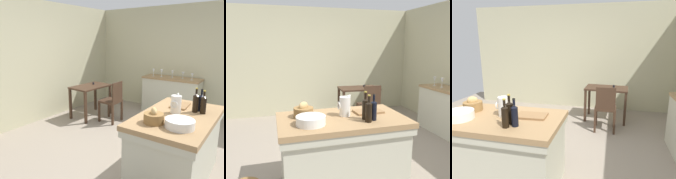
{
  "view_description": "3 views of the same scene",
  "coord_description": "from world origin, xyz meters",
  "views": [
    {
      "loc": [
        -2.85,
        -1.53,
        1.82
      ],
      "look_at": [
        0.15,
        0.6,
        0.96
      ],
      "focal_mm": 35.38,
      "sensor_mm": 36.0,
      "label": 1
    },
    {
      "loc": [
        -0.98,
        -3.18,
        1.7
      ],
      "look_at": [
        0.1,
        0.58,
        0.96
      ],
      "focal_mm": 37.31,
      "sensor_mm": 36.0,
      "label": 2
    },
    {
      "loc": [
        1.05,
        -2.68,
        1.74
      ],
      "look_at": [
        0.27,
        0.59,
        0.93
      ],
      "focal_mm": 32.92,
      "sensor_mm": 36.0,
      "label": 3
    }
  ],
  "objects": [
    {
      "name": "wine_bottle_amber",
      "position": [
        0.02,
        -0.82,
        1.01
      ],
      "size": [
        0.07,
        0.07,
        0.32
      ],
      "color": "black",
      "rests_on": "island_table"
    },
    {
      "name": "wall_back",
      "position": [
        0.0,
        2.6,
        1.3
      ],
      "size": [
        5.32,
        0.12,
        2.6
      ],
      "primitive_type": "cube",
      "color": "#B7B28E",
      "rests_on": "ground"
    },
    {
      "name": "wash_bowl",
      "position": [
        -0.61,
        -0.83,
        0.92
      ],
      "size": [
        0.32,
        0.32,
        0.1
      ],
      "primitive_type": "cylinder",
      "color": "silver",
      "rests_on": "island_table"
    },
    {
      "name": "island_table",
      "position": [
        -0.21,
        -0.68,
        0.47
      ],
      "size": [
        1.48,
        0.86,
        0.87
      ],
      "color": "#99754C",
      "rests_on": "ground"
    },
    {
      "name": "pitcher",
      "position": [
        -0.16,
        -0.63,
        0.99
      ],
      "size": [
        0.17,
        0.13,
        0.27
      ],
      "color": "silver",
      "rests_on": "island_table"
    },
    {
      "name": "bread_basket",
      "position": [
        -0.65,
        -0.54,
        0.94
      ],
      "size": [
        0.23,
        0.23,
        0.18
      ],
      "color": "olive",
      "rests_on": "island_table"
    },
    {
      "name": "cutting_board",
      "position": [
        0.16,
        -0.58,
        0.89
      ],
      "size": [
        0.36,
        0.24,
        0.02
      ],
      "primitive_type": "cube",
      "rotation": [
        0.0,
        0.0,
        0.06
      ],
      "color": "olive",
      "rests_on": "island_table"
    },
    {
      "name": "wooden_chair",
      "position": [
        0.95,
        1.15,
        0.49
      ],
      "size": [
        0.4,
        0.4,
        0.9
      ],
      "color": "#3D281C",
      "rests_on": "ground"
    },
    {
      "name": "wine_bottle_green",
      "position": [
        0.02,
        -0.92,
        1.0
      ],
      "size": [
        0.07,
        0.07,
        0.31
      ],
      "color": "black",
      "rests_on": "island_table"
    },
    {
      "name": "writing_desk",
      "position": [
        0.94,
        1.78,
        0.62
      ],
      "size": [
        0.93,
        0.61,
        0.79
      ],
      "color": "#3D281C",
      "rests_on": "ground"
    },
    {
      "name": "ground_plane",
      "position": [
        0.0,
        0.0,
        0.0
      ],
      "size": [
        6.76,
        6.76,
        0.0
      ],
      "primitive_type": "plane",
      "color": "gray"
    },
    {
      "name": "wine_bottle_dark",
      "position": [
        0.1,
        -0.87,
        0.99
      ],
      "size": [
        0.07,
        0.07,
        0.3
      ],
      "color": "black",
      "rests_on": "island_table"
    }
  ]
}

